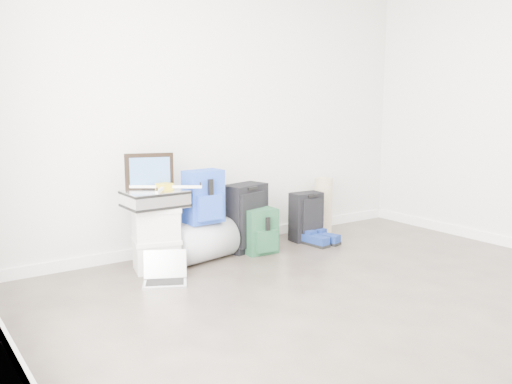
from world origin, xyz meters
TOP-DOWN VIEW (x-y plane):
  - ground at (0.00, 0.00)m, footprint 5.00×5.00m
  - room_envelope at (0.00, 0.02)m, footprint 4.52×5.02m
  - boxes_stack at (-0.90, 2.09)m, footprint 0.44×0.39m
  - briefcase at (-0.90, 2.09)m, footprint 0.49×0.36m
  - painting at (-0.90, 2.18)m, footprint 0.39×0.16m
  - drone at (-0.82, 2.07)m, footprint 0.52×0.52m
  - duffel_bag at (-0.45, 2.09)m, footprint 0.63×0.46m
  - blue_backpack at (-0.45, 2.06)m, footprint 0.34×0.26m
  - large_suitcase at (0.06, 2.17)m, footprint 0.46×0.35m
  - green_backpack at (0.11, 1.99)m, footprint 0.31×0.23m
  - carry_on at (0.77, 2.12)m, footprint 0.33×0.23m
  - shoes at (0.79, 1.92)m, footprint 0.31×0.32m
  - rolled_rug at (1.17, 2.31)m, footprint 0.19×0.19m
  - laptop at (-0.98, 1.75)m, footprint 0.41×0.37m

SIDE VIEW (x-z plane):
  - ground at x=0.00m, z-range 0.00..0.00m
  - shoes at x=0.79m, z-range 0.00..0.10m
  - laptop at x=-0.98m, z-range -0.06..0.18m
  - duffel_bag at x=-0.45m, z-range 0.00..0.36m
  - green_backpack at x=0.11m, z-range -0.01..0.42m
  - carry_on at x=0.77m, z-range 0.00..0.50m
  - boxes_stack at x=-0.90m, z-range 0.00..0.54m
  - rolled_rug at x=1.17m, z-range 0.00..0.59m
  - large_suitcase at x=0.06m, z-range 0.00..0.64m
  - blue_backpack at x=-0.45m, z-range 0.35..0.81m
  - briefcase at x=-0.90m, z-range 0.54..0.68m
  - drone at x=-0.82m, z-range 0.68..0.74m
  - painting at x=-0.90m, z-range 0.68..0.99m
  - room_envelope at x=0.00m, z-range 0.37..3.08m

